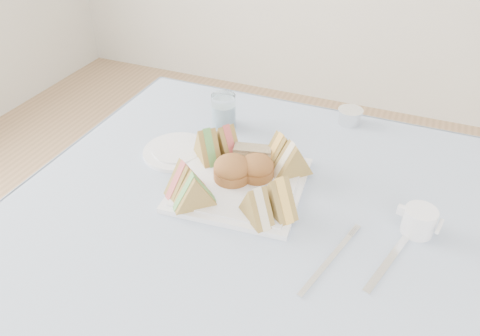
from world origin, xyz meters
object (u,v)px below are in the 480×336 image
at_px(water_glass, 224,111).
at_px(creamer_jug, 419,221).
at_px(table, 249,332).
at_px(serving_plate, 240,184).

bearing_deg(water_glass, creamer_jug, -23.30).
bearing_deg(water_glass, table, -57.14).
height_order(table, creamer_jug, creamer_jug).
xyz_separation_m(water_glass, creamer_jug, (0.51, -0.22, -0.02)).
xyz_separation_m(serving_plate, water_glass, (-0.14, 0.22, 0.04)).
relative_size(table, serving_plate, 3.33).
bearing_deg(table, water_glass, 122.86).
bearing_deg(creamer_jug, table, -153.86).
height_order(table, serving_plate, serving_plate).
distance_m(water_glass, creamer_jug, 0.55).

